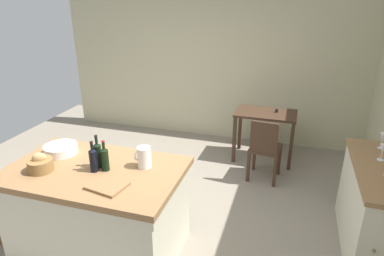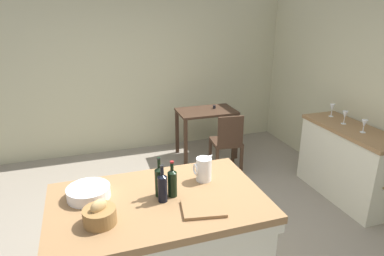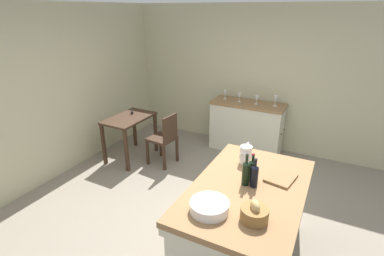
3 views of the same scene
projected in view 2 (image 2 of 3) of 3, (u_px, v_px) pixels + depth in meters
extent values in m
plane|color=gray|center=(178.00, 238.00, 3.57)|extent=(6.76, 6.76, 0.00)
cube|color=#B7B28E|center=(132.00, 72.00, 5.44)|extent=(5.32, 0.12, 2.60)
cube|color=olive|center=(158.00, 202.00, 2.60)|extent=(1.64, 1.02, 0.06)
cube|color=beige|center=(158.00, 210.00, 2.62)|extent=(1.62, 1.00, 0.08)
cube|color=beige|center=(160.00, 251.00, 2.76)|extent=(1.56, 0.94, 0.86)
cube|color=olive|center=(353.00, 130.00, 4.07)|extent=(0.52, 1.31, 0.04)
cube|color=beige|center=(347.00, 164.00, 4.23)|extent=(0.49, 1.28, 0.88)
sphere|color=brown|center=(384.00, 188.00, 3.59)|extent=(0.03, 0.03, 0.03)
cube|color=#3D281C|center=(206.00, 111.00, 5.29)|extent=(0.91, 0.57, 0.04)
cube|color=#3D281C|center=(186.00, 143.00, 5.08)|extent=(0.05, 0.05, 0.73)
cube|color=#3D281C|center=(236.00, 137.00, 5.32)|extent=(0.05, 0.05, 0.73)
cube|color=#3D281C|center=(177.00, 132.00, 5.52)|extent=(0.05, 0.05, 0.73)
cube|color=#3D281C|center=(224.00, 127.00, 5.76)|extent=(0.05, 0.05, 0.73)
cylinder|color=black|center=(214.00, 107.00, 5.36)|extent=(0.04, 0.04, 0.05)
cube|color=#3D281C|center=(226.00, 142.00, 4.87)|extent=(0.44, 0.44, 0.04)
cube|color=#3D281C|center=(231.00, 131.00, 4.62)|extent=(0.36, 0.07, 0.42)
cube|color=#3D281C|center=(233.00, 151.00, 5.15)|extent=(0.04, 0.04, 0.44)
cube|color=#3D281C|center=(210.00, 153.00, 5.08)|extent=(0.04, 0.04, 0.44)
cube|color=#3D281C|center=(241.00, 161.00, 4.82)|extent=(0.04, 0.04, 0.44)
cube|color=#3D281C|center=(217.00, 164.00, 4.75)|extent=(0.04, 0.04, 0.44)
cylinder|color=white|center=(204.00, 169.00, 2.84)|extent=(0.13, 0.13, 0.20)
cone|color=white|center=(211.00, 156.00, 2.82)|extent=(0.07, 0.04, 0.06)
torus|color=white|center=(195.00, 169.00, 2.81)|extent=(0.02, 0.10, 0.10)
cylinder|color=white|center=(89.00, 192.00, 2.60)|extent=(0.33, 0.33, 0.09)
cylinder|color=olive|center=(100.00, 216.00, 2.28)|extent=(0.23, 0.23, 0.11)
ellipsoid|color=tan|center=(99.00, 206.00, 2.26)|extent=(0.14, 0.13, 0.10)
cube|color=olive|center=(203.00, 208.00, 2.45)|extent=(0.35, 0.30, 0.02)
cylinder|color=black|center=(172.00, 184.00, 2.60)|extent=(0.07, 0.07, 0.20)
cone|color=black|center=(172.00, 171.00, 2.56)|extent=(0.07, 0.07, 0.02)
cylinder|color=black|center=(172.00, 166.00, 2.55)|extent=(0.03, 0.03, 0.07)
cylinder|color=maroon|center=(172.00, 162.00, 2.54)|extent=(0.03, 0.03, 0.01)
cylinder|color=black|center=(160.00, 183.00, 2.60)|extent=(0.07, 0.07, 0.22)
cone|color=black|center=(159.00, 169.00, 2.56)|extent=(0.07, 0.07, 0.03)
cylinder|color=black|center=(159.00, 162.00, 2.54)|extent=(0.03, 0.03, 0.08)
cylinder|color=black|center=(159.00, 158.00, 2.53)|extent=(0.03, 0.03, 0.01)
cylinder|color=black|center=(163.00, 189.00, 2.53)|extent=(0.07, 0.07, 0.20)
cone|color=black|center=(162.00, 176.00, 2.49)|extent=(0.07, 0.07, 0.02)
cylinder|color=black|center=(162.00, 170.00, 2.48)|extent=(0.03, 0.03, 0.07)
cylinder|color=black|center=(162.00, 166.00, 2.47)|extent=(0.03, 0.03, 0.01)
cylinder|color=white|center=(363.00, 132.00, 3.93)|extent=(0.06, 0.06, 0.00)
cylinder|color=white|center=(363.00, 129.00, 3.91)|extent=(0.01, 0.01, 0.06)
cone|color=white|center=(364.00, 123.00, 3.89)|extent=(0.07, 0.07, 0.09)
cylinder|color=white|center=(344.00, 124.00, 4.21)|extent=(0.06, 0.06, 0.00)
cylinder|color=white|center=(344.00, 121.00, 4.20)|extent=(0.01, 0.01, 0.07)
cone|color=white|center=(345.00, 115.00, 4.17)|extent=(0.07, 0.07, 0.10)
cylinder|color=white|center=(331.00, 116.00, 4.49)|extent=(0.06, 0.06, 0.00)
cylinder|color=white|center=(331.00, 114.00, 4.48)|extent=(0.01, 0.01, 0.07)
cone|color=white|center=(332.00, 108.00, 4.45)|extent=(0.07, 0.07, 0.10)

